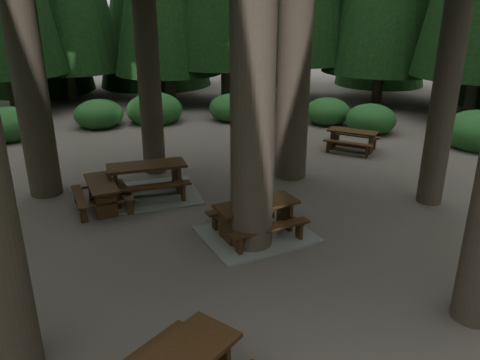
{
  "coord_description": "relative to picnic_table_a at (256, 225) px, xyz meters",
  "views": [
    {
      "loc": [
        -0.26,
        -8.28,
        4.66
      ],
      "look_at": [
        0.65,
        1.06,
        1.1
      ],
      "focal_mm": 35.0,
      "sensor_mm": 36.0,
      "label": 1
    }
  ],
  "objects": [
    {
      "name": "picnic_table_b",
      "position": [
        -3.5,
        1.78,
        0.19
      ],
      "size": [
        1.69,
        1.88,
        0.67
      ],
      "rotation": [
        0.0,
        0.0,
        1.9
      ],
      "color": "#372210",
      "rests_on": "ground"
    },
    {
      "name": "picnic_table_d",
      "position": [
        3.99,
        5.8,
        0.21
      ],
      "size": [
        2.05,
        1.97,
        0.7
      ],
      "rotation": [
        0.0,
        0.0,
        -0.59
      ],
      "color": "#372210",
      "rests_on": "ground"
    },
    {
      "name": "picnic_table_a",
      "position": [
        0.0,
        0.0,
        0.0
      ],
      "size": [
        2.76,
        2.54,
        0.76
      ],
      "rotation": [
        0.0,
        0.0,
        0.37
      ],
      "color": "gray",
      "rests_on": "ground"
    },
    {
      "name": "picnic_table_c",
      "position": [
        -2.48,
        2.48,
        0.04
      ],
      "size": [
        2.89,
        2.55,
        0.85
      ],
      "rotation": [
        0.0,
        0.0,
        0.21
      ],
      "color": "gray",
      "rests_on": "ground"
    },
    {
      "name": "ground",
      "position": [
        -0.95,
        -0.58,
        -0.26
      ],
      "size": [
        80.0,
        80.0,
        0.0
      ],
      "primitive_type": "plane",
      "color": "#534A44",
      "rests_on": "ground"
    },
    {
      "name": "shrub_ring",
      "position": [
        -0.25,
        0.17,
        0.14
      ],
      "size": [
        23.86,
        24.64,
        1.49
      ],
      "color": "#216130",
      "rests_on": "ground"
    }
  ]
}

